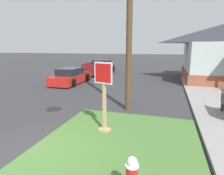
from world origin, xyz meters
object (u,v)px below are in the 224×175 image
at_px(parked_sedan_red, 71,77).
at_px(manhole_cover, 54,109).
at_px(pickup_truck_maroon, 100,68).
at_px(stop_sign, 104,99).

bearing_deg(parked_sedan_red, manhole_cover, -68.47).
distance_m(parked_sedan_red, pickup_truck_maroon, 5.81).
relative_size(stop_sign, parked_sedan_red, 0.53).
bearing_deg(pickup_truck_maroon, stop_sign, -69.18).
bearing_deg(manhole_cover, pickup_truck_maroon, 99.92).
bearing_deg(pickup_truck_maroon, manhole_cover, -80.08).
bearing_deg(manhole_cover, stop_sign, -28.90).
xyz_separation_m(manhole_cover, pickup_truck_maroon, (-2.08, 11.91, 0.61)).
distance_m(stop_sign, manhole_cover, 3.73).
bearing_deg(parked_sedan_red, pickup_truck_maroon, 86.79).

